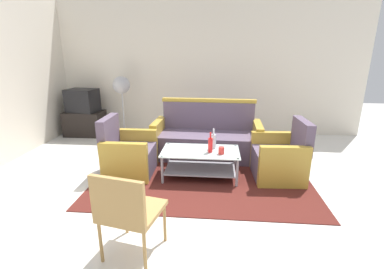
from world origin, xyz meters
TOP-DOWN VIEW (x-y plane):
  - ground_plane at (0.00, 0.00)m, footprint 14.00×14.00m
  - wall_back at (0.00, 3.06)m, footprint 6.52×0.12m
  - rug at (0.01, 0.76)m, footprint 3.04×2.28m
  - couch at (0.04, 1.51)m, footprint 1.82×0.80m
  - armchair_left at (-1.10, 0.72)m, footprint 0.71×0.77m
  - armchair_right at (1.12, 0.77)m, footprint 0.73×0.79m
  - coffee_table at (-0.03, 0.67)m, footprint 1.10×0.60m
  - bottle_clear at (0.16, 0.79)m, footprint 0.07×0.07m
  - bottle_red at (0.11, 0.63)m, footprint 0.06×0.06m
  - cup at (0.27, 0.57)m, footprint 0.08×0.08m
  - tv_stand at (-2.65, 2.55)m, footprint 0.80×0.50m
  - television at (-2.65, 2.55)m, footprint 0.66×0.52m
  - pedestal_fan at (-1.79, 2.60)m, footprint 0.36×0.36m
  - wicker_chair at (-0.55, -1.02)m, footprint 0.57×0.57m

SIDE VIEW (x-z plane):
  - ground_plane at x=0.00m, z-range 0.00..0.00m
  - rug at x=0.01m, z-range 0.00..0.01m
  - tv_stand at x=-2.65m, z-range 0.00..0.52m
  - coffee_table at x=-0.03m, z-range 0.07..0.47m
  - armchair_left at x=-1.10m, z-range -0.14..0.71m
  - armchair_right at x=1.12m, z-range -0.14..0.71m
  - couch at x=0.04m, z-range -0.16..0.80m
  - cup at x=0.27m, z-range 0.41..0.51m
  - wicker_chair at x=-0.55m, z-range 0.07..0.91m
  - bottle_red at x=0.11m, z-range 0.37..0.66m
  - bottle_clear at x=0.16m, z-range 0.37..0.67m
  - television at x=-2.65m, z-range 0.52..1.00m
  - pedestal_fan at x=-1.79m, z-range 0.38..1.65m
  - wall_back at x=0.00m, z-range 0.00..2.80m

